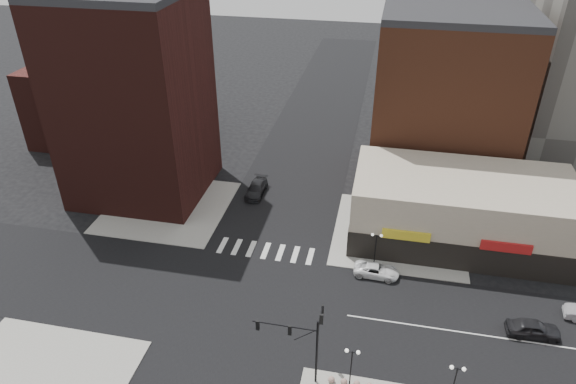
# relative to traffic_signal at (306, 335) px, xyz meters

# --- Properties ---
(ground) EXTENTS (240.00, 240.00, 0.00)m
(ground) POSITION_rel_traffic_signal_xyz_m (-7.24, 7.83, -4.96)
(ground) COLOR black
(ground) RESTS_ON ground
(road_ew) EXTENTS (200.00, 14.00, 0.02)m
(road_ew) POSITION_rel_traffic_signal_xyz_m (-7.24, 7.83, -4.95)
(road_ew) COLOR black
(road_ew) RESTS_ON ground
(road_ns) EXTENTS (14.00, 200.00, 0.02)m
(road_ns) POSITION_rel_traffic_signal_xyz_m (-7.24, 7.83, -4.95)
(road_ns) COLOR black
(road_ns) RESTS_ON ground
(sidewalk_nw) EXTENTS (15.00, 15.00, 0.12)m
(sidewalk_nw) POSITION_rel_traffic_signal_xyz_m (-21.74, 22.33, -4.90)
(sidewalk_nw) COLOR gray
(sidewalk_nw) RESTS_ON ground
(sidewalk_ne) EXTENTS (15.00, 15.00, 0.12)m
(sidewalk_ne) POSITION_rel_traffic_signal_xyz_m (7.26, 22.33, -4.90)
(sidewalk_ne) COLOR gray
(sidewalk_ne) RESTS_ON ground
(building_nw) EXTENTS (16.00, 15.00, 25.00)m
(building_nw) POSITION_rel_traffic_signal_xyz_m (-26.24, 26.33, 7.54)
(building_nw) COLOR #331310
(building_nw) RESTS_ON ground
(building_nw_low) EXTENTS (20.00, 18.00, 12.00)m
(building_nw_low) POSITION_rel_traffic_signal_xyz_m (-39.24, 41.83, 1.04)
(building_nw_low) COLOR #331310
(building_nw_low) RESTS_ON ground
(building_ne_midrise) EXTENTS (18.00, 15.00, 22.00)m
(building_ne_midrise) POSITION_rel_traffic_signal_xyz_m (11.76, 37.33, 6.04)
(building_ne_midrise) COLOR brown
(building_ne_midrise) RESTS_ON ground
(building_ne_row) EXTENTS (24.20, 12.20, 8.00)m
(building_ne_row) POSITION_rel_traffic_signal_xyz_m (13.76, 22.83, -1.66)
(building_ne_row) COLOR #B5A790
(building_ne_row) RESTS_ON ground
(traffic_signal) EXTENTS (5.59, 3.09, 7.77)m
(traffic_signal) POSITION_rel_traffic_signal_xyz_m (0.00, 0.00, 0.00)
(traffic_signal) COLOR black
(traffic_signal) RESTS_ON ground
(street_lamp_se_a) EXTENTS (1.22, 0.32, 4.16)m
(street_lamp_se_a) POSITION_rel_traffic_signal_xyz_m (3.76, -0.17, -1.67)
(street_lamp_se_a) COLOR black
(street_lamp_se_a) RESTS_ON sidewalk_se
(street_lamp_se_b) EXTENTS (1.22, 0.32, 4.16)m
(street_lamp_se_b) POSITION_rel_traffic_signal_xyz_m (11.76, -0.17, -1.67)
(street_lamp_se_b) COLOR black
(street_lamp_se_b) RESTS_ON sidewalk_se
(street_lamp_ne) EXTENTS (1.22, 0.32, 4.16)m
(street_lamp_ne) POSITION_rel_traffic_signal_xyz_m (4.76, 15.83, -1.67)
(street_lamp_ne) COLOR black
(street_lamp_ne) RESTS_ON sidewalk_ne
(white_suv) EXTENTS (4.83, 2.38, 1.32)m
(white_suv) POSITION_rel_traffic_signal_xyz_m (5.11, 14.33, -4.30)
(white_suv) COLOR white
(white_suv) RESTS_ON ground
(dark_sedan_east) EXTENTS (4.87, 2.20, 1.62)m
(dark_sedan_east) POSITION_rel_traffic_signal_xyz_m (19.61, 8.81, -4.15)
(dark_sedan_east) COLOR black
(dark_sedan_east) RESTS_ON ground
(dark_sedan_north) EXTENTS (2.26, 5.41, 1.56)m
(dark_sedan_north) POSITION_rel_traffic_signal_xyz_m (-11.48, 27.78, -4.18)
(dark_sedan_north) COLOR black
(dark_sedan_north) RESTS_ON ground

